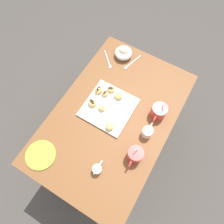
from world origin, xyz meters
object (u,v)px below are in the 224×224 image
Objects in this scene: beignet_1 at (92,103)px; dining_table at (113,124)px; cream_pitcher_white at (148,132)px; beignet_6 at (102,107)px; beignet_0 at (111,89)px; beignet_4 at (118,96)px; beignet_5 at (99,90)px; chocolate_sauce_pitcher at (97,169)px; beignet_2 at (105,93)px; coffee_mug_red_right at (135,155)px; coffee_mug_red_left at (159,111)px; pastry_plate_square at (109,107)px; saucer_lime_left at (41,155)px; beignet_3 at (110,127)px; ice_cream_bowl at (124,52)px.

dining_table is at bearing 90.52° from beignet_1.
cream_pitcher_white is 2.41× the size of beignet_6.
beignet_4 reaches higher than beignet_0.
chocolate_sauce_pitcher is at bearing 31.18° from beignet_5.
dining_table is at bearing -89.05° from cream_pitcher_white.
beignet_0 is 0.05m from beignet_2.
coffee_mug_red_right is 3.38× the size of beignet_6.
beignet_1 and beignet_5 have the same top height.
beignet_4 is at bearing -84.54° from coffee_mug_red_left.
dining_table is 19.79× the size of beignet_4.
chocolate_sauce_pitcher is at bearing 21.77° from pastry_plate_square.
beignet_4 is at bearing 159.73° from saucer_lime_left.
beignet_3 is 0.26m from beignet_5.
beignet_4 is (-0.21, -0.06, -0.00)m from beignet_3.
dining_table is 0.22m from beignet_4.
saucer_lime_left is at bearing -21.82° from pastry_plate_square.
coffee_mug_red_left is 0.27m from beignet_4.
cream_pitcher_white is 0.63m from saucer_lime_left.
beignet_2 is at bearing -126.12° from coffee_mug_red_right.
saucer_lime_left is (0.42, -0.47, -0.03)m from cream_pitcher_white.
beignet_6 reaches higher than pastry_plate_square.
beignet_6 is (0.15, -0.31, -0.01)m from coffee_mug_red_left.
beignet_2 is at bearing -135.29° from pastry_plate_square.
dining_table is 19.91× the size of beignet_1.
cream_pitcher_white is at bearing 83.86° from pastry_plate_square.
beignet_4 is (-0.28, -0.27, -0.02)m from coffee_mug_red_right.
ice_cream_bowl is 0.81m from chocolate_sauce_pitcher.
dining_table is 25.81× the size of beignet_2.
coffee_mug_red_left reaches higher than dining_table.
beignet_5 is 1.27× the size of beignet_6.
chocolate_sauce_pitcher reaches higher than saucer_lime_left.
dining_table is 10.47× the size of cream_pitcher_white.
dining_table is at bearing -123.89° from coffee_mug_red_right.
beignet_3 is at bearing 38.03° from beignet_2.
saucer_lime_left is 0.58m from beignet_0.
chocolate_sauce_pitcher reaches higher than beignet_5.
coffee_mug_red_right is 2.66× the size of beignet_1.
ice_cream_bowl is 0.44m from beignet_6.
beignet_0 is at bearing -171.65° from beignet_6.
chocolate_sauce_pitcher is (0.32, 0.09, 0.17)m from dining_table.
cream_pitcher_white reaches higher than beignet_3.
coffee_mug_red_right is 0.54m from saucer_lime_left.
beignet_6 is at bearing -117.11° from coffee_mug_red_right.
beignet_4 is (0.03, -0.27, -0.02)m from coffee_mug_red_left.
chocolate_sauce_pitcher is at bearing 26.08° from beignet_2.
cream_pitcher_white is 2.10× the size of beignet_3.
chocolate_sauce_pitcher is at bearing -23.32° from cream_pitcher_white.
beignet_0 is at bearing -131.93° from coffee_mug_red_right.
beignet_6 is at bearing 11.99° from ice_cream_bowl.
beignet_2 is 0.23m from beignet_3.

